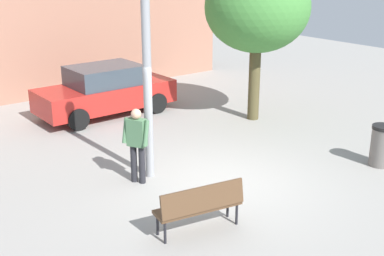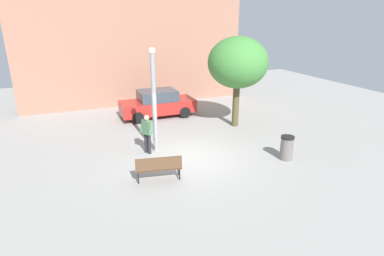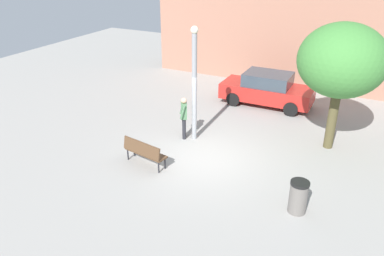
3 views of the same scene
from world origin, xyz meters
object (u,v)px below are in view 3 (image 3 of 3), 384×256
at_px(person_by_lamppost, 184,115).
at_px(park_bench, 144,151).
at_px(parked_car_red, 267,89).
at_px(lamppost, 194,82).
at_px(plaza_tree, 342,61).
at_px(trash_bin, 298,197).

bearing_deg(person_by_lamppost, park_bench, -95.15).
distance_m(park_bench, parked_car_red, 7.58).
relative_size(park_bench, parked_car_red, 0.39).
height_order(lamppost, parked_car_red, lamppost).
height_order(park_bench, plaza_tree, plaza_tree).
distance_m(person_by_lamppost, parked_car_red, 5.17).
xyz_separation_m(lamppost, plaza_tree, (4.77, 1.64, 0.97)).
distance_m(plaza_tree, parked_car_red, 5.18).
bearing_deg(trash_bin, lamppost, 149.06).
xyz_separation_m(person_by_lamppost, plaza_tree, (5.16, 1.77, 2.32)).
xyz_separation_m(park_bench, trash_bin, (5.25, -0.20, -0.05)).
xyz_separation_m(person_by_lamppost, park_bench, (-0.22, -2.46, -0.42)).
height_order(person_by_lamppost, park_bench, person_by_lamppost).
xyz_separation_m(lamppost, trash_bin, (4.65, -2.79, -1.83)).
relative_size(person_by_lamppost, parked_car_red, 0.40).
relative_size(lamppost, plaza_tree, 0.95).
xyz_separation_m(person_by_lamppost, trash_bin, (5.03, -2.66, -0.47)).
bearing_deg(park_bench, parked_car_red, 74.40).
distance_m(lamppost, park_bench, 3.20).
bearing_deg(person_by_lamppost, lamppost, 18.20).
relative_size(person_by_lamppost, plaza_tree, 0.36).
bearing_deg(lamppost, plaza_tree, 18.99).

